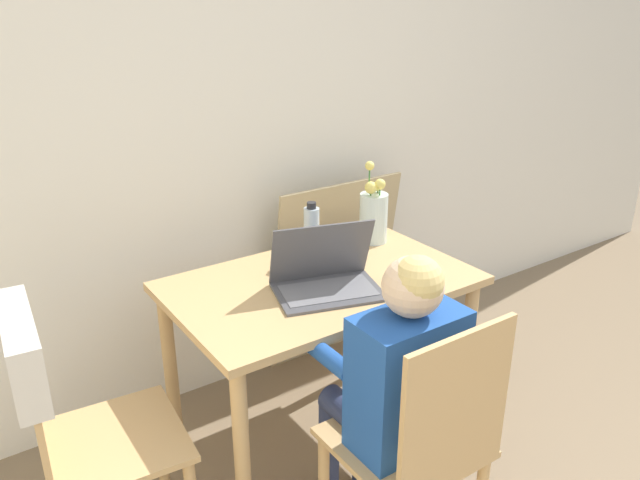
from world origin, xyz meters
TOP-DOWN VIEW (x-y plane):
  - wall_back at (0.00, 2.23)m, footprint 6.40×0.05m
  - dining_table at (-0.01, 1.61)m, footprint 1.07×0.67m
  - chair_occupied at (-0.11, 0.97)m, footprint 0.40×0.40m
  - chair_spare at (-0.94, 1.54)m, footprint 0.46×0.43m
  - person_seated at (-0.11, 1.09)m, footprint 0.33×0.42m
  - laptop at (-0.04, 1.54)m, footprint 0.41×0.34m
  - flower_vase at (0.38, 1.79)m, footprint 0.11×0.11m
  - water_bottle at (0.06, 1.77)m, footprint 0.06×0.06m
  - cardboard_panel at (0.41, 2.10)m, footprint 0.65×0.14m

SIDE VIEW (x-z plane):
  - cardboard_panel at x=0.41m, z-range 0.00..0.89m
  - chair_occupied at x=-0.11m, z-range 0.01..0.90m
  - chair_spare at x=-0.94m, z-range 0.15..1.04m
  - dining_table at x=-0.01m, z-range 0.25..0.96m
  - person_seated at x=-0.11m, z-range 0.12..1.15m
  - laptop at x=-0.04m, z-range 0.64..0.88m
  - water_bottle at x=0.06m, z-range 0.70..0.93m
  - flower_vase at x=0.38m, z-range 0.65..0.99m
  - wall_back at x=0.00m, z-range 0.00..2.50m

